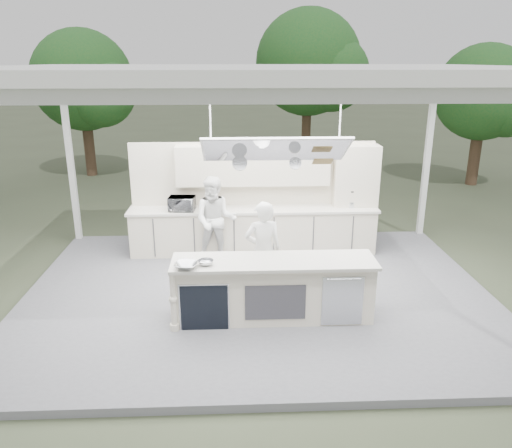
{
  "coord_description": "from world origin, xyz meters",
  "views": [
    {
      "loc": [
        -0.38,
        -7.87,
        3.95
      ],
      "look_at": [
        -0.01,
        0.4,
        1.22
      ],
      "focal_mm": 35.0,
      "sensor_mm": 36.0,
      "label": 1
    }
  ],
  "objects_px": {
    "demo_island": "(272,289)",
    "back_counter": "(253,230)",
    "head_chef": "(263,251)",
    "sous_chef": "(215,220)"
  },
  "relations": [
    {
      "from": "head_chef",
      "to": "sous_chef",
      "type": "height_order",
      "value": "sous_chef"
    },
    {
      "from": "demo_island",
      "to": "head_chef",
      "type": "relative_size",
      "value": 1.85
    },
    {
      "from": "back_counter",
      "to": "sous_chef",
      "type": "distance_m",
      "value": 1.0
    },
    {
      "from": "demo_island",
      "to": "back_counter",
      "type": "distance_m",
      "value": 2.82
    },
    {
      "from": "demo_island",
      "to": "back_counter",
      "type": "relative_size",
      "value": 0.61
    },
    {
      "from": "demo_island",
      "to": "sous_chef",
      "type": "relative_size",
      "value": 1.79
    },
    {
      "from": "head_chef",
      "to": "sous_chef",
      "type": "bearing_deg",
      "value": -70.55
    },
    {
      "from": "back_counter",
      "to": "head_chef",
      "type": "xyz_separation_m",
      "value": [
        0.07,
        -2.13,
        0.36
      ]
    },
    {
      "from": "back_counter",
      "to": "sous_chef",
      "type": "bearing_deg",
      "value": -145.0
    },
    {
      "from": "back_counter",
      "to": "head_chef",
      "type": "relative_size",
      "value": 3.02
    }
  ]
}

